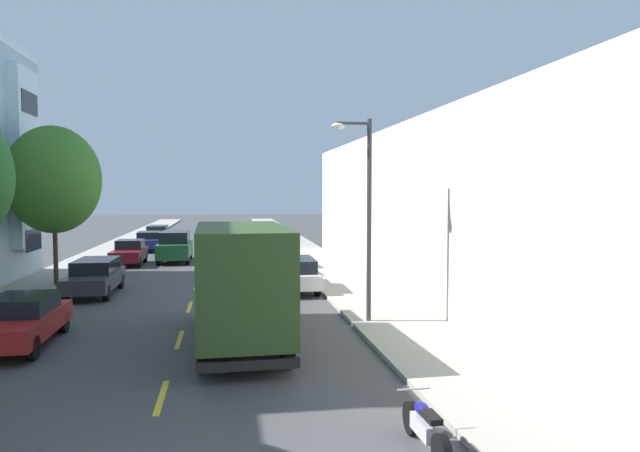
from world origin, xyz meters
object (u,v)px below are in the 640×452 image
at_px(delivery_box_truck, 240,277).
at_px(parked_motorcycle, 425,428).
at_px(parked_sedan_navy, 149,241).
at_px(parked_sedan_red, 20,320).
at_px(parked_hatchback_burgundy, 129,252).
at_px(moving_forest_sedan, 175,246).
at_px(parked_hatchback_black, 262,235).
at_px(parked_pickup_teal, 278,257).
at_px(parked_wagon_champagne, 157,234).
at_px(parked_wagon_charcoal, 95,276).
at_px(parked_wagon_white, 295,273).
at_px(street_lamp, 365,204).
at_px(street_tree_third, 54,180).

distance_m(delivery_box_truck, parked_motorcycle, 8.27).
distance_m(parked_sedan_navy, parked_sedan_red, 27.58).
bearing_deg(parked_sedan_navy, parked_hatchback_burgundy, -90.47).
height_order(parked_sedan_navy, parked_sedan_red, same).
relative_size(parked_sedan_navy, parked_motorcycle, 2.22).
xyz_separation_m(parked_sedan_navy, moving_forest_sedan, (2.55, -7.44, 0.24)).
relative_size(parked_hatchback_black, parked_sedan_navy, 0.89).
height_order(parked_sedan_navy, parked_hatchback_burgundy, parked_hatchback_burgundy).
height_order(parked_hatchback_burgundy, parked_sedan_red, parked_hatchback_burgundy).
bearing_deg(parked_pickup_teal, parked_wagon_champagne, 113.60).
bearing_deg(parked_hatchback_burgundy, parked_wagon_charcoal, -88.89).
bearing_deg(parked_wagon_charcoal, parked_wagon_champagne, 90.59).
bearing_deg(parked_wagon_white, parked_wagon_champagne, 108.74).
xyz_separation_m(delivery_box_truck, parked_motorcycle, (2.94, -7.57, -1.55)).
bearing_deg(parked_wagon_charcoal, street_lamp, -36.66).
bearing_deg(parked_hatchback_burgundy, parked_wagon_champagne, 90.24).
bearing_deg(parked_wagon_charcoal, delivery_box_truck, -57.37).
bearing_deg(street_tree_third, parked_wagon_charcoal, -44.82).
height_order(parked_pickup_teal, moving_forest_sedan, moving_forest_sedan).
xyz_separation_m(street_lamp, parked_hatchback_black, (-1.51, 30.71, -3.27)).
distance_m(parked_hatchback_black, parked_pickup_teal, 17.28).
bearing_deg(parked_hatchback_black, delivery_box_truck, -94.62).
relative_size(parked_sedan_navy, parked_wagon_white, 0.96).
relative_size(delivery_box_truck, parked_wagon_white, 1.65).
bearing_deg(parked_hatchback_black, parked_wagon_charcoal, -110.50).
relative_size(parked_hatchback_black, parked_sedan_red, 0.90).
bearing_deg(parked_hatchback_burgundy, delivery_box_truck, -72.53).
bearing_deg(parked_sedan_red, street_tree_third, 100.25).
xyz_separation_m(parked_sedan_navy, parked_pickup_teal, (8.59, -13.15, 0.08)).
bearing_deg(parked_wagon_charcoal, parked_sedan_red, -91.62).
bearing_deg(parked_wagon_white, parked_sedan_navy, 114.27).
xyz_separation_m(parked_wagon_charcoal, parked_sedan_navy, (-0.13, 19.02, -0.05)).
height_order(delivery_box_truck, parked_motorcycle, delivery_box_truck).
bearing_deg(street_tree_third, street_lamp, -38.25).
xyz_separation_m(parked_hatchback_black, parked_wagon_white, (0.02, -23.66, 0.05)).
bearing_deg(parked_wagon_charcoal, parked_motorcycle, -62.16).
bearing_deg(street_lamp, moving_forest_sedan, 112.03).
distance_m(parked_hatchback_black, parked_sedan_red, 32.94).
distance_m(street_tree_third, parked_hatchback_black, 23.99).
bearing_deg(moving_forest_sedan, parked_wagon_champagne, 100.66).
distance_m(parked_hatchback_black, parked_sedan_navy, 9.71).
bearing_deg(parked_wagon_white, parked_motorcycle, -88.98).
relative_size(street_tree_third, street_lamp, 1.10).
xyz_separation_m(street_tree_third, parked_wagon_white, (10.86, -2.68, -4.20)).
bearing_deg(moving_forest_sedan, street_lamp, -67.97).
xyz_separation_m(parked_sedan_navy, parked_wagon_champagne, (-0.14, 6.82, 0.05)).
bearing_deg(street_lamp, parked_sedan_red, -174.51).
height_order(street_tree_third, parked_wagon_champagne, street_tree_third).
bearing_deg(parked_hatchback_black, parked_wagon_champagne, 163.21).
bearing_deg(parked_motorcycle, moving_forest_sedan, 102.92).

